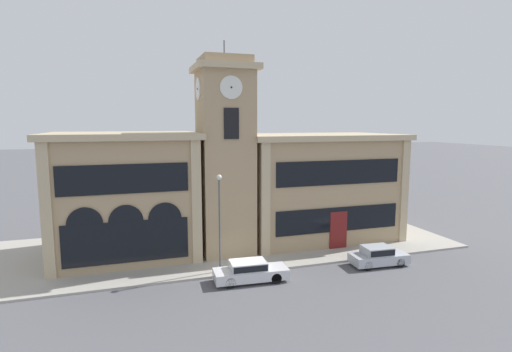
{
  "coord_description": "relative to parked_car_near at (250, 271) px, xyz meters",
  "views": [
    {
      "loc": [
        -7.09,
        -24.91,
        10.22
      ],
      "look_at": [
        1.85,
        2.83,
        6.32
      ],
      "focal_mm": 28.0,
      "sensor_mm": 36.0,
      "label": 1
    }
  ],
  "objects": [
    {
      "name": "street_lamp",
      "position": [
        -1.52,
        1.96,
        3.72
      ],
      "size": [
        0.36,
        0.36,
        6.67
      ],
      "color": "#4C4C51",
      "rests_on": "sidewalk_kerb"
    },
    {
      "name": "clock_tower",
      "position": [
        -0.12,
        6.0,
        6.85
      ],
      "size": [
        4.58,
        4.58,
        16.24
      ],
      "color": "tan",
      "rests_on": "ground_plane"
    },
    {
      "name": "town_hall_left_wing",
      "position": [
        -7.51,
        8.25,
        4.05
      ],
      "size": [
        11.0,
        9.13,
        9.48
      ],
      "color": "tan",
      "rests_on": "ground_plane"
    },
    {
      "name": "parked_car_near",
      "position": [
        0.0,
        0.0,
        0.0
      ],
      "size": [
        4.88,
        2.0,
        1.37
      ],
      "rotation": [
        0.0,
        0.0,
        -0.06
      ],
      "color": "silver",
      "rests_on": "ground_plane"
    },
    {
      "name": "sidewalk_kerb",
      "position": [
        -0.12,
        7.87,
        -0.64
      ],
      "size": [
        38.7,
        13.26,
        0.15
      ],
      "color": "#A39E93",
      "rests_on": "ground_plane"
    },
    {
      "name": "town_hall_right_wing",
      "position": [
        8.68,
        8.26,
        3.92
      ],
      "size": [
        13.81,
        9.13,
        9.22
      ],
      "color": "tan",
      "rests_on": "ground_plane"
    },
    {
      "name": "parked_car_mid",
      "position": [
        9.67,
        -0.0,
        0.02
      ],
      "size": [
        4.2,
        1.95,
        1.41
      ],
      "rotation": [
        0.0,
        0.0,
        -0.06
      ],
      "color": "#B2B7C1",
      "rests_on": "ground_plane"
    },
    {
      "name": "ground_plane",
      "position": [
        -0.12,
        1.24,
        -0.72
      ],
      "size": [
        300.0,
        300.0,
        0.0
      ],
      "primitive_type": "plane",
      "color": "#56565B"
    }
  ]
}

